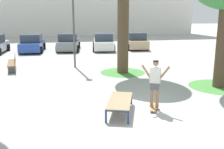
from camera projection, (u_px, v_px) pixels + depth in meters
ground_plane at (129, 114)px, 9.06m from camera, size 120.00×120.00×0.00m
skate_box at (120, 101)px, 9.09m from camera, size 1.30×2.04×0.46m
skateboard at (154, 108)px, 9.45m from camera, size 0.54×0.80×0.09m
skater at (155, 80)px, 9.21m from camera, size 0.93×0.52×1.69m
grass_patch_near_right at (218, 87)px, 12.31m from camera, size 2.68×2.68×0.01m
grass_patch_mid_back at (123, 72)px, 15.16m from camera, size 2.54×2.54×0.01m
car_blue at (32, 43)px, 22.86m from camera, size 2.03×4.26×1.50m
car_grey at (68, 42)px, 23.64m from camera, size 2.26×4.36×1.50m
car_white at (103, 42)px, 23.83m from camera, size 2.28×4.37×1.50m
car_tan at (136, 41)px, 24.69m from camera, size 2.20×4.34×1.50m
park_bench at (13, 62)px, 15.71m from camera, size 0.80×2.44×0.83m
light_post at (73, 4)px, 15.68m from camera, size 0.36×0.36×5.83m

